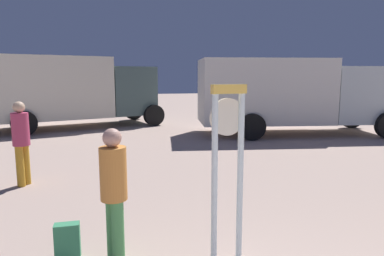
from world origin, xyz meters
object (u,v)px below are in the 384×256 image
object	(u,v)px
person_near_clock	(114,189)
box_truck_near	(288,93)
backpack	(68,242)
person_distant	(21,139)
box_truck_far	(67,89)
standing_clock	(228,156)

from	to	relation	value
person_near_clock	box_truck_near	xyz separation A→B (m)	(6.41, 7.75, 0.65)
backpack	box_truck_near	bearing A→B (deg)	47.27
box_truck_near	backpack	bearing A→B (deg)	-132.73
person_near_clock	person_distant	size ratio (longest dim) A/B	0.95
person_near_clock	box_truck_far	bearing A→B (deg)	98.27
standing_clock	box_truck_far	bearing A→B (deg)	104.05
standing_clock	person_distant	bearing A→B (deg)	128.87
backpack	box_truck_near	xyz separation A→B (m)	(6.96, 7.54, 1.31)
standing_clock	backpack	bearing A→B (deg)	164.78
backpack	person_distant	distance (m)	3.43
person_near_clock	backpack	size ratio (longest dim) A/B	3.60
standing_clock	person_distant	world-z (taller)	standing_clock
person_near_clock	person_distant	world-z (taller)	person_distant
backpack	box_truck_far	bearing A→B (deg)	95.62
standing_clock	person_distant	distance (m)	4.69
standing_clock	person_near_clock	xyz separation A→B (m)	(-1.25, 0.27, -0.38)
box_truck_far	backpack	bearing A→B (deg)	-84.38
box_truck_near	box_truck_far	size ratio (longest dim) A/B	0.95
standing_clock	person_near_clock	distance (m)	1.33
box_truck_far	person_distant	bearing A→B (deg)	-90.39
box_truck_near	box_truck_far	distance (m)	8.77
person_distant	box_truck_far	size ratio (longest dim) A/B	0.22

